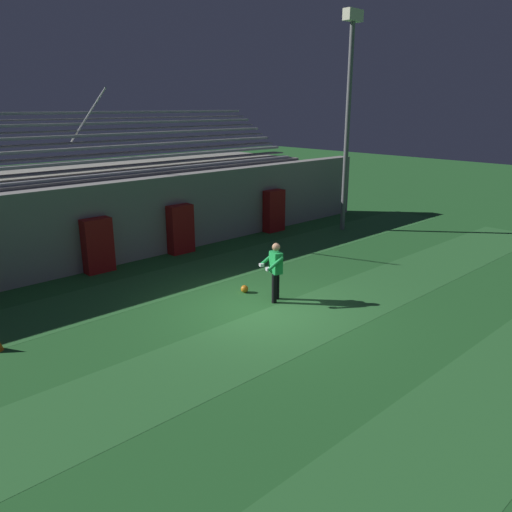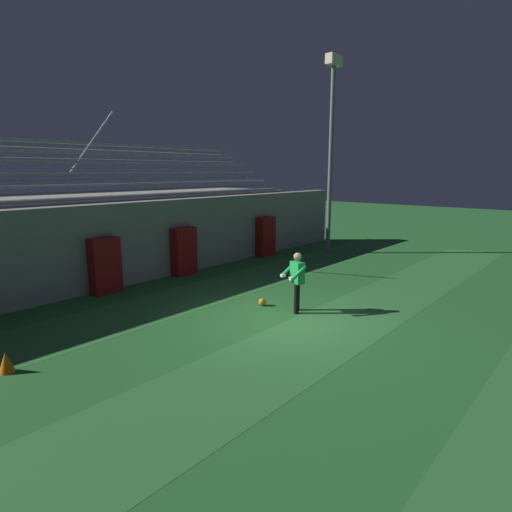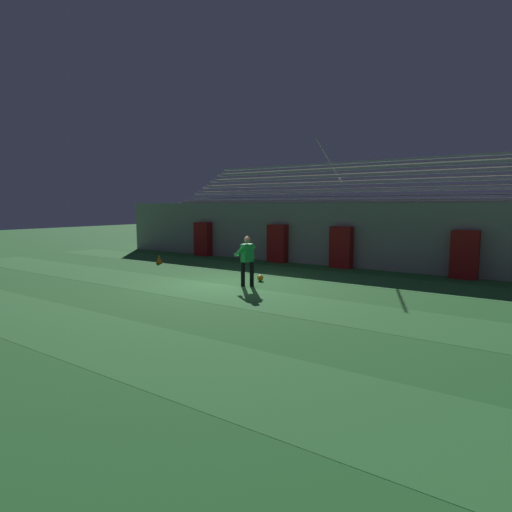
{
  "view_description": "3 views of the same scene",
  "coord_description": "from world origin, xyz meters",
  "px_view_note": "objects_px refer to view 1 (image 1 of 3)",
  "views": [
    {
      "loc": [
        -8.48,
        -8.89,
        5.24
      ],
      "look_at": [
        0.25,
        0.44,
        1.37
      ],
      "focal_mm": 35.0,
      "sensor_mm": 36.0,
      "label": 1
    },
    {
      "loc": [
        -8.58,
        -6.28,
        3.84
      ],
      "look_at": [
        0.34,
        1.33,
        1.5
      ],
      "focal_mm": 30.0,
      "sensor_mm": 36.0,
      "label": 2
    },
    {
      "loc": [
        9.06,
        -11.16,
        2.7
      ],
      "look_at": [
        1.07,
        0.31,
        1.03
      ],
      "focal_mm": 30.0,
      "sensor_mm": 36.0,
      "label": 3
    }
  ],
  "objects_px": {
    "padding_pillar_gate_left": "(98,245)",
    "floodlight_pole": "(349,98)",
    "soccer_ball": "(245,289)",
    "goalkeeper": "(275,268)",
    "padding_pillar_gate_right": "(181,229)",
    "padding_pillar_far_right": "(274,211)"
  },
  "relations": [
    {
      "from": "padding_pillar_gate_left",
      "to": "floodlight_pole",
      "type": "xyz_separation_m",
      "value": [
        10.5,
        -1.83,
        4.62
      ]
    },
    {
      "from": "soccer_ball",
      "to": "goalkeeper",
      "type": "bearing_deg",
      "value": -79.98
    },
    {
      "from": "floodlight_pole",
      "to": "goalkeeper",
      "type": "height_order",
      "value": "floodlight_pole"
    },
    {
      "from": "padding_pillar_gate_right",
      "to": "goalkeeper",
      "type": "relative_size",
      "value": 1.07
    },
    {
      "from": "floodlight_pole",
      "to": "goalkeeper",
      "type": "relative_size",
      "value": 5.29
    },
    {
      "from": "padding_pillar_gate_right",
      "to": "soccer_ball",
      "type": "relative_size",
      "value": 8.1
    },
    {
      "from": "goalkeeper",
      "to": "soccer_ball",
      "type": "height_order",
      "value": "goalkeeper"
    },
    {
      "from": "floodlight_pole",
      "to": "padding_pillar_gate_right",
      "type": "bearing_deg",
      "value": 165.84
    },
    {
      "from": "soccer_ball",
      "to": "padding_pillar_gate_left",
      "type": "bearing_deg",
      "value": 115.22
    },
    {
      "from": "floodlight_pole",
      "to": "goalkeeper",
      "type": "distance_m",
      "value": 10.09
    },
    {
      "from": "soccer_ball",
      "to": "padding_pillar_far_right",
      "type": "bearing_deg",
      "value": 38.43
    },
    {
      "from": "padding_pillar_gate_left",
      "to": "goalkeeper",
      "type": "xyz_separation_m",
      "value": [
        2.38,
        -5.73,
        0.06
      ]
    },
    {
      "from": "padding_pillar_far_right",
      "to": "soccer_ball",
      "type": "bearing_deg",
      "value": -141.57
    },
    {
      "from": "padding_pillar_gate_left",
      "to": "soccer_ball",
      "type": "xyz_separation_m",
      "value": [
        2.2,
        -4.66,
        -0.78
      ]
    },
    {
      "from": "padding_pillar_far_right",
      "to": "goalkeeper",
      "type": "relative_size",
      "value": 1.07
    },
    {
      "from": "padding_pillar_gate_left",
      "to": "soccer_ball",
      "type": "relative_size",
      "value": 8.1
    },
    {
      "from": "padding_pillar_far_right",
      "to": "floodlight_pole",
      "type": "height_order",
      "value": "floodlight_pole"
    },
    {
      "from": "padding_pillar_far_right",
      "to": "padding_pillar_gate_left",
      "type": "bearing_deg",
      "value": 180.0
    },
    {
      "from": "soccer_ball",
      "to": "padding_pillar_gate_right",
      "type": "bearing_deg",
      "value": 77.47
    },
    {
      "from": "floodlight_pole",
      "to": "soccer_ball",
      "type": "relative_size",
      "value": 40.13
    },
    {
      "from": "padding_pillar_gate_right",
      "to": "goalkeeper",
      "type": "height_order",
      "value": "padding_pillar_gate_right"
    },
    {
      "from": "padding_pillar_gate_left",
      "to": "goalkeeper",
      "type": "distance_m",
      "value": 6.2
    }
  ]
}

